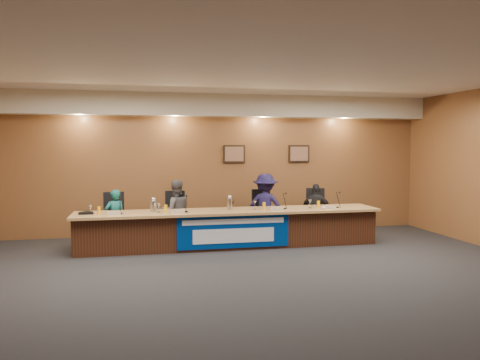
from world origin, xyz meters
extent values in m
plane|color=black|center=(0.00, 0.00, 0.00)|extent=(10.00, 10.00, 0.00)
cube|color=silver|center=(0.00, 0.00, 3.20)|extent=(10.00, 8.00, 0.04)
cube|color=brown|center=(0.00, 4.00, 1.60)|extent=(10.00, 0.04, 3.20)
cube|color=beige|center=(0.00, 3.75, 2.95)|extent=(10.00, 0.50, 0.50)
cube|color=#3B1D10|center=(0.00, 2.40, 0.35)|extent=(6.00, 0.80, 0.70)
cube|color=#9F7747|center=(0.00, 2.35, 0.72)|extent=(6.10, 0.95, 0.05)
cube|color=navy|center=(0.00, 1.99, 0.38)|extent=(2.20, 0.02, 0.65)
cube|color=silver|center=(0.00, 1.97, 0.58)|extent=(2.00, 0.01, 0.10)
cube|color=silver|center=(0.00, 1.97, 0.30)|extent=(1.60, 0.01, 0.28)
cube|color=black|center=(0.40, 3.97, 1.85)|extent=(0.52, 0.04, 0.42)
cube|color=black|center=(2.00, 3.97, 1.85)|extent=(0.52, 0.04, 0.42)
imported|color=#115352|center=(-2.28, 2.96, 0.58)|extent=(0.50, 0.42, 1.16)
imported|color=#49484C|center=(-1.05, 2.96, 0.66)|extent=(0.70, 0.57, 1.33)
imported|color=#140F36|center=(0.89, 2.96, 0.72)|extent=(1.05, 0.81, 1.44)
imported|color=black|center=(2.07, 2.96, 0.60)|extent=(0.76, 0.52, 1.19)
cube|color=black|center=(-2.28, 3.06, 0.48)|extent=(0.55, 0.55, 0.08)
cube|color=black|center=(-1.05, 3.06, 0.48)|extent=(0.51, 0.51, 0.08)
cube|color=black|center=(0.89, 3.06, 0.48)|extent=(0.51, 0.51, 0.08)
cube|color=black|center=(2.07, 3.06, 0.48)|extent=(0.63, 0.63, 0.08)
cube|color=white|center=(-2.25, 2.11, 0.80)|extent=(0.24, 0.08, 0.10)
cylinder|color=black|center=(-2.14, 2.26, 0.76)|extent=(0.07, 0.07, 0.02)
cylinder|color=#F5AF0E|center=(-2.53, 2.28, 0.82)|extent=(0.06, 0.06, 0.15)
cylinder|color=silver|center=(-2.68, 2.30, 0.84)|extent=(0.08, 0.08, 0.18)
cube|color=white|center=(-1.05, 2.11, 0.80)|extent=(0.24, 0.08, 0.10)
cylinder|color=black|center=(-0.90, 2.24, 0.76)|extent=(0.07, 0.07, 0.02)
cylinder|color=#F5AF0E|center=(-1.28, 2.28, 0.82)|extent=(0.06, 0.06, 0.15)
cylinder|color=silver|center=(-1.42, 2.30, 0.84)|extent=(0.08, 0.08, 0.18)
cube|color=white|center=(0.93, 2.12, 0.80)|extent=(0.24, 0.08, 0.10)
cylinder|color=black|center=(1.11, 2.28, 0.76)|extent=(0.07, 0.07, 0.02)
cylinder|color=#F5AF0E|center=(0.68, 2.27, 0.82)|extent=(0.06, 0.06, 0.15)
cylinder|color=silver|center=(0.50, 2.33, 0.84)|extent=(0.08, 0.08, 0.18)
cube|color=white|center=(2.05, 2.11, 0.80)|extent=(0.24, 0.08, 0.10)
cylinder|color=black|center=(2.26, 2.25, 0.76)|extent=(0.07, 0.07, 0.02)
cylinder|color=#F5AF0E|center=(1.85, 2.29, 0.82)|extent=(0.06, 0.06, 0.15)
cylinder|color=silver|center=(1.67, 2.30, 0.84)|extent=(0.08, 0.08, 0.18)
cylinder|color=silver|center=(-1.51, 2.42, 0.86)|extent=(0.13, 0.13, 0.22)
cylinder|color=silver|center=(0.00, 2.41, 0.87)|extent=(0.11, 0.11, 0.24)
cylinder|color=black|center=(-2.76, 2.36, 0.78)|extent=(0.32, 0.32, 0.05)
cube|color=white|center=(2.09, 2.30, 0.75)|extent=(0.26, 0.33, 0.01)
camera|label=1|loc=(-1.74, -6.80, 2.03)|focal=35.00mm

